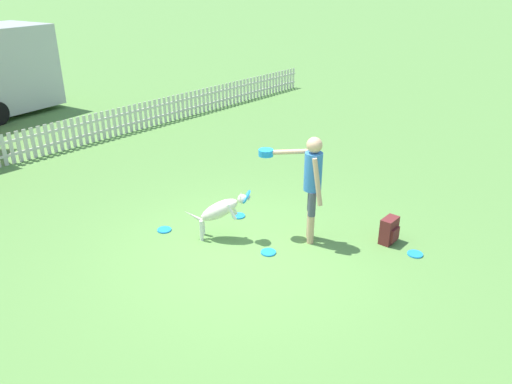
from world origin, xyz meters
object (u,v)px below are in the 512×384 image
Objects in this scene: leaping_dog at (221,210)px; handler_person at (309,176)px; frisbee_near_dog at (164,230)px; backpack_on_grass at (389,231)px; frisbee_near_handler at (238,216)px; frisbee_far_scatter at (415,254)px; frisbee_midfield at (268,252)px.

handler_person is at bearing 90.55° from leaping_dog.
frisbee_near_dog is 3.74m from backpack_on_grass.
frisbee_near_handler is (-0.12, 1.41, -1.10)m from handler_person.
handler_person reaches higher than frisbee_far_scatter.
backpack_on_grass is (0.91, -2.47, 0.20)m from frisbee_near_handler.
backpack_on_grass is at bearing -39.40° from frisbee_midfield.
frisbee_far_scatter is (1.45, -1.77, 0.00)m from frisbee_midfield.
backpack_on_grass is (0.09, 0.50, 0.20)m from frisbee_far_scatter.
frisbee_near_handler is at bearing 110.10° from backpack_on_grass.
frisbee_near_dog and frisbee_far_scatter have the same top height.
handler_person is 2.04m from frisbee_far_scatter.
frisbee_far_scatter is at bearing -50.65° from frisbee_midfield.
handler_person is at bearing -85.22° from frisbee_near_handler.
frisbee_near_dog and frisbee_midfield have the same top height.
handler_person is 2.65m from frisbee_near_dog.
handler_person is 7.38× the size of frisbee_midfield.
frisbee_near_dog is at bearing 153.70° from frisbee_near_handler.
frisbee_midfield is 1.00× the size of frisbee_far_scatter.
handler_person is at bearing -56.52° from frisbee_near_dog.
leaping_dog is 1.04m from frisbee_midfield.
handler_person is at bearing -14.81° from frisbee_midfield.
leaping_dog is 0.96m from frisbee_near_handler.
backpack_on_grass is (2.12, -3.07, 0.20)m from frisbee_near_dog.
frisbee_near_dog is (-1.33, 2.01, -1.10)m from handler_person.
frisbee_near_dog is 1.00× the size of frisbee_far_scatter.
frisbee_far_scatter is at bearing 82.59° from leaping_dog.
leaping_dog is 2.74m from backpack_on_grass.
frisbee_far_scatter is (1.57, -2.66, -0.50)m from leaping_dog.
leaping_dog is 2.22× the size of backpack_on_grass.
frisbee_near_dog is at bearing 119.56° from frisbee_far_scatter.
handler_person is 7.38× the size of frisbee_near_handler.
leaping_dog reaches higher than frisbee_near_handler.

